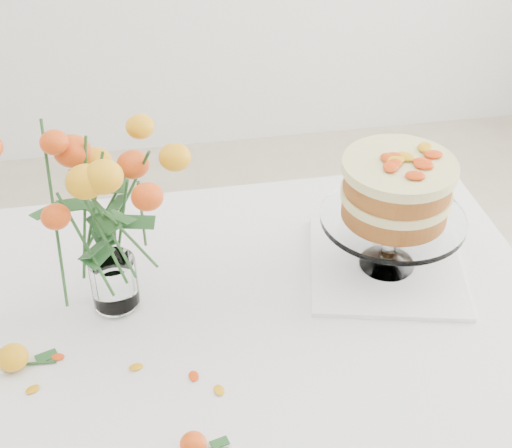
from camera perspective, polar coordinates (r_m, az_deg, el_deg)
The scene contains 11 objects.
table at distance 1.46m, azimuth -4.65°, elevation -10.07°, with size 1.43×0.93×0.76m.
napkin at distance 1.54m, azimuth 10.36°, elevation -3.33°, with size 0.32×0.32×0.01m, color white.
cake_stand at distance 1.43m, azimuth 11.13°, elevation 2.29°, with size 0.29×0.29×0.26m.
rose_vase at distance 1.29m, azimuth -12.34°, elevation 2.35°, with size 0.32×0.32×0.45m.
loose_rose_near at distance 1.37m, azimuth -18.86°, elevation -10.08°, with size 0.10×0.06×0.05m.
loose_rose_far at distance 1.19m, azimuth -5.03°, elevation -17.12°, with size 0.08×0.04×0.04m.
stray_petal_a at distance 1.33m, azimuth -9.58°, elevation -11.23°, with size 0.03×0.02×0.00m, color orange.
stray_petal_b at distance 1.30m, azimuth -5.01°, elevation -12.04°, with size 0.03×0.02×0.00m, color orange.
stray_petal_c at distance 1.27m, azimuth -2.97°, elevation -13.15°, with size 0.03×0.02×0.00m, color orange.
stray_petal_d at distance 1.37m, azimuth -15.58°, elevation -10.23°, with size 0.03×0.02×0.00m, color orange.
stray_petal_e at distance 1.33m, azimuth -17.44°, elevation -12.53°, with size 0.03×0.02×0.00m, color orange.
Camera 1 is at (-0.06, -1.00, 1.73)m, focal length 50.00 mm.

